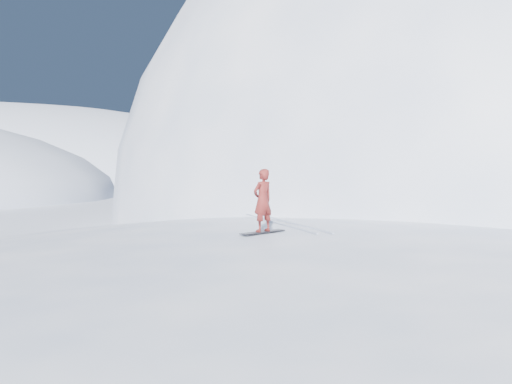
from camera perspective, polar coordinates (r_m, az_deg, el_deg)
ground at (r=13.22m, az=9.86°, el=-15.97°), size 400.00×400.00×0.00m
near_ridge at (r=16.24m, az=9.37°, el=-12.35°), size 36.00×28.00×4.80m
summit_peak at (r=46.26m, az=24.01°, el=-2.58°), size 60.00×56.00×56.00m
peak_shoulder at (r=35.09m, az=13.49°, el=-4.10°), size 28.00×24.00×18.00m
wind_bumps at (r=14.97m, az=4.83°, el=-13.66°), size 16.00×14.40×1.00m
snowboard at (r=14.21m, az=0.77°, el=-4.59°), size 1.45×1.02×0.03m
snowboarder at (r=14.12m, az=0.78°, el=-0.96°), size 0.78×0.70×1.78m
board_tracks at (r=16.74m, az=3.04°, el=-3.42°), size 1.49×5.93×0.04m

